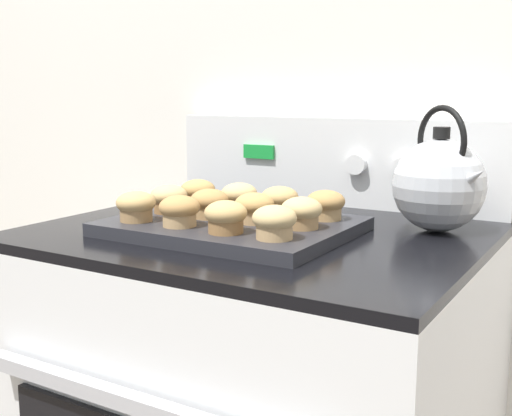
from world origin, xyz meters
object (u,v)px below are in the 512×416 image
(muffin_r0_c3, at_px, (274,222))
(muffin_r2_c3, at_px, (326,205))
(muffin_r1_c0, at_px, (169,199))
(muffin_r1_c1, at_px, (210,203))
(muffin_r2_c0, at_px, (198,192))
(muffin_r2_c2, at_px, (280,200))
(muffin_r0_c1, at_px, (179,211))
(muffin_r2_c1, at_px, (239,196))
(muffin_r1_c2, at_px, (254,208))
(muffin_r0_c0, at_px, (136,206))
(muffin_r1_c3, at_px, (301,212))
(muffin_pan, at_px, (232,226))
(muffin_r0_c2, at_px, (226,217))
(tea_kettle, at_px, (440,184))

(muffin_r0_c3, bearing_deg, muffin_r2_c3, 89.44)
(muffin_r1_c0, height_order, muffin_r1_c1, same)
(muffin_r2_c0, height_order, muffin_r2_c2, same)
(muffin_r0_c1, distance_m, muffin_r2_c1, 0.18)
(muffin_r0_c3, distance_m, muffin_r1_c0, 0.28)
(muffin_r1_c2, xyz_separation_m, muffin_r2_c2, (-0.00, 0.09, 0.00))
(muffin_r0_c0, relative_size, muffin_r0_c1, 1.00)
(muffin_r1_c3, xyz_separation_m, muffin_r2_c1, (-0.17, 0.09, 0.00))
(muffin_r1_c2, bearing_deg, muffin_r0_c0, -153.48)
(muffin_pan, bearing_deg, muffin_r0_c1, -117.84)
(muffin_pan, relative_size, muffin_r2_c0, 5.92)
(muffin_r0_c1, bearing_deg, muffin_r2_c2, 62.79)
(muffin_r2_c2, bearing_deg, muffin_r0_c3, -63.37)
(muffin_r0_c1, height_order, muffin_r1_c0, same)
(muffin_r2_c0, bearing_deg, muffin_pan, -32.83)
(muffin_r0_c2, xyz_separation_m, muffin_r2_c0, (-0.18, 0.18, 0.00))
(muffin_r2_c3, bearing_deg, muffin_r0_c1, -135.84)
(muffin_r2_c0, relative_size, tea_kettle, 0.31)
(muffin_r0_c0, bearing_deg, tea_kettle, 33.26)
(muffin_r1_c3, height_order, muffin_r2_c1, same)
(muffin_r1_c0, xyz_separation_m, muffin_r2_c3, (0.27, 0.09, 0.00))
(muffin_r2_c1, bearing_deg, muffin_r0_c2, -63.53)
(muffin_pan, distance_m, muffin_r2_c1, 0.10)
(muffin_r2_c1, bearing_deg, muffin_r2_c3, -0.17)
(muffin_r0_c1, bearing_deg, muffin_r2_c3, 44.16)
(muffin_r1_c2, height_order, muffin_r2_c1, same)
(muffin_r0_c0, relative_size, muffin_r2_c0, 1.00)
(muffin_r2_c3, bearing_deg, muffin_r1_c2, -135.40)
(muffin_r2_c2, bearing_deg, muffin_r1_c0, -153.92)
(muffin_r1_c3, relative_size, muffin_r2_c2, 1.00)
(tea_kettle, bearing_deg, muffin_pan, -146.94)
(muffin_r0_c0, relative_size, muffin_r2_c3, 1.00)
(muffin_r0_c2, bearing_deg, muffin_r2_c3, 64.05)
(muffin_r0_c0, height_order, muffin_r1_c0, same)
(muffin_r0_c0, relative_size, muffin_r1_c2, 1.00)
(muffin_r0_c0, relative_size, muffin_r1_c3, 1.00)
(muffin_r1_c0, distance_m, muffin_r1_c1, 0.09)
(muffin_r0_c1, xyz_separation_m, muffin_r0_c2, (0.09, -0.00, 0.00))
(muffin_pan, height_order, muffin_r1_c2, muffin_r1_c2)
(muffin_r1_c0, relative_size, muffin_r2_c0, 1.00)
(muffin_r0_c2, xyz_separation_m, muffin_r1_c1, (-0.09, 0.09, 0.00))
(muffin_r0_c3, distance_m, muffin_r2_c3, 0.18)
(muffin_r0_c3, relative_size, muffin_r2_c1, 1.00)
(muffin_r0_c3, distance_m, muffin_r2_c0, 0.32)
(muffin_r0_c1, xyz_separation_m, muffin_r2_c2, (0.09, 0.18, 0.00))
(muffin_pan, distance_m, muffin_r1_c3, 0.14)
(muffin_r1_c3, bearing_deg, muffin_r2_c1, 153.33)
(tea_kettle, bearing_deg, muffin_r0_c2, -131.40)
(muffin_r1_c2, xyz_separation_m, muffin_r2_c3, (0.09, 0.09, 0.00))
(muffin_r0_c3, bearing_deg, muffin_r0_c2, -178.37)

